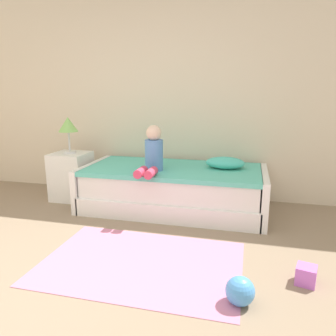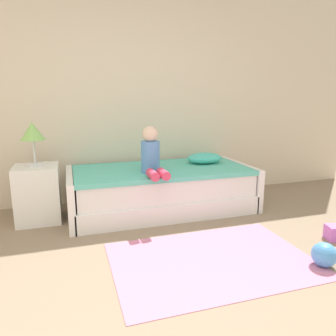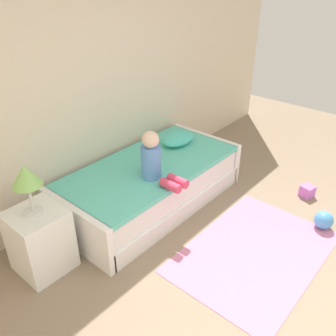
# 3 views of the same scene
# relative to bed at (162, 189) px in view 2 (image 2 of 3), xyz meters

# --- Properties ---
(ground_plane) EXTENTS (9.20, 9.20, 0.00)m
(ground_plane) POSITION_rel_bed_xyz_m (-0.46, -2.00, -0.25)
(ground_plane) COLOR gray
(wall_rear) EXTENTS (7.20, 0.10, 2.90)m
(wall_rear) POSITION_rel_bed_xyz_m (-0.46, 0.60, 1.20)
(wall_rear) COLOR beige
(wall_rear) RESTS_ON ground
(bed) EXTENTS (2.11, 1.00, 0.50)m
(bed) POSITION_rel_bed_xyz_m (0.00, 0.00, 0.00)
(bed) COLOR white
(bed) RESTS_ON ground
(nightstand) EXTENTS (0.44, 0.44, 0.60)m
(nightstand) POSITION_rel_bed_xyz_m (-1.35, 0.05, 0.05)
(nightstand) COLOR white
(nightstand) RESTS_ON ground
(table_lamp) EXTENTS (0.24, 0.24, 0.45)m
(table_lamp) POSITION_rel_bed_xyz_m (-1.35, 0.05, 0.69)
(table_lamp) COLOR silver
(table_lamp) RESTS_ON nightstand
(child_figure) EXTENTS (0.20, 0.51, 0.50)m
(child_figure) POSITION_rel_bed_xyz_m (-0.18, -0.23, 0.46)
(child_figure) COLOR #598CD1
(child_figure) RESTS_ON bed
(pillow) EXTENTS (0.44, 0.30, 0.13)m
(pillow) POSITION_rel_bed_xyz_m (0.58, 0.10, 0.32)
(pillow) COLOR #4CCCBC
(pillow) RESTS_ON bed
(toy_ball) EXTENTS (0.19, 0.19, 0.19)m
(toy_ball) POSITION_rel_bed_xyz_m (0.83, -1.65, -0.15)
(toy_ball) COLOR #4C99E5
(toy_ball) RESTS_ON ground
(area_rug) EXTENTS (1.60, 1.10, 0.01)m
(area_rug) POSITION_rel_bed_xyz_m (0.04, -1.30, -0.24)
(area_rug) COLOR pink
(area_rug) RESTS_ON ground
(toy_block) EXTENTS (0.17, 0.17, 0.14)m
(toy_block) POSITION_rel_bed_xyz_m (1.28, -1.29, -0.18)
(toy_block) COLOR #CC66D8
(toy_block) RESTS_ON ground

